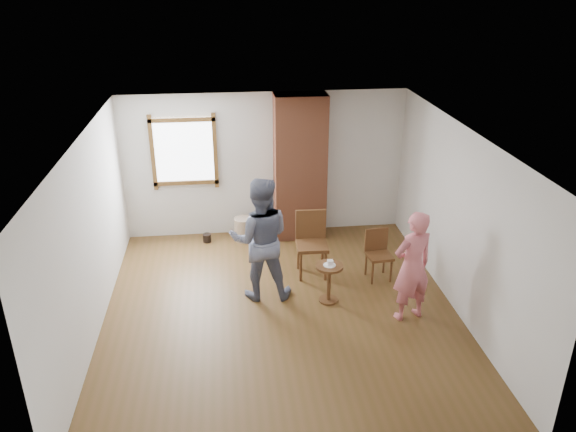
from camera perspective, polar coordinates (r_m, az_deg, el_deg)
The scene contains 12 objects.
ground at distance 8.16m, azimuth -0.68°, elevation -9.75°, with size 5.50×5.50×0.00m, color brown.
room_shell at distance 7.87m, azimuth -1.62°, elevation 3.72°, with size 5.04×5.52×2.62m.
brick_chimney at distance 9.88m, azimuth 1.22°, elevation 4.90°, with size 0.90×0.50×2.60m, color #A25739.
stoneware_crock at distance 10.12m, azimuth -4.55°, elevation -1.34°, with size 0.33×0.33×0.43m, color tan.
dark_pot at distance 10.19m, azimuth -8.23°, elevation -2.22°, with size 0.15×0.15×0.15m, color black.
dining_chair_left at distance 8.90m, azimuth 2.40°, elevation -2.40°, with size 0.50×0.50×1.03m.
dining_chair_right at distance 8.93m, azimuth 9.12°, elevation -3.54°, with size 0.41×0.41×0.80m.
side_table at distance 8.23m, azimuth 4.19°, elevation -6.21°, with size 0.40×0.40×0.60m.
cake_plate at distance 8.13m, azimuth 4.23°, elevation -4.99°, with size 0.18×0.18×0.01m, color white.
cake_slice at distance 8.12m, azimuth 4.31°, elevation -4.77°, with size 0.08×0.07×0.06m, color white.
man at distance 8.12m, azimuth -2.83°, elevation -2.35°, with size 0.91×0.71×1.87m, color #141838.
person_pink at distance 7.84m, azimuth 12.51°, elevation -5.02°, with size 0.59×0.39×1.62m, color #D86C75.
Camera 1 is at (-0.69, -6.75, 4.54)m, focal length 35.00 mm.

